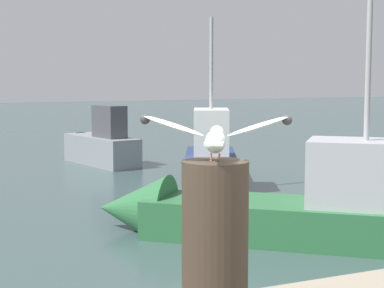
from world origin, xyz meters
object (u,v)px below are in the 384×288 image
(boat_navy, at_px, (210,161))
(boat_green, at_px, (277,208))
(boat_grey, at_px, (98,145))
(seagull, at_px, (216,135))
(mooring_post, at_px, (215,246))

(boat_navy, height_order, boat_green, boat_navy)
(boat_grey, bearing_deg, seagull, -103.68)
(seagull, xyz_separation_m, boat_green, (3.75, 5.52, -1.71))
(boat_navy, relative_size, boat_green, 0.83)
(mooring_post, relative_size, seagull, 1.24)
(seagull, height_order, boat_navy, boat_navy)
(seagull, relative_size, boat_green, 0.12)
(seagull, relative_size, boat_navy, 0.14)
(seagull, relative_size, boat_grey, 0.17)
(mooring_post, xyz_separation_m, boat_navy, (5.03, 10.44, -1.15))
(mooring_post, distance_m, boat_navy, 11.64)
(mooring_post, xyz_separation_m, boat_grey, (3.61, 14.82, -1.15))
(boat_navy, distance_m, boat_green, 5.07)
(mooring_post, relative_size, boat_green, 0.15)
(mooring_post, bearing_deg, boat_navy, 64.29)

